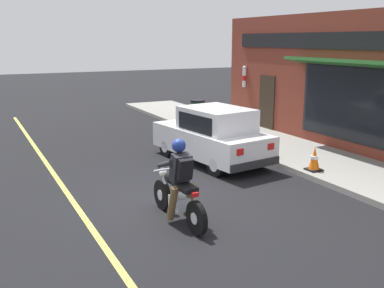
{
  "coord_description": "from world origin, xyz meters",
  "views": [
    {
      "loc": [
        -3.6,
        -8.22,
        3.39
      ],
      "look_at": [
        1.09,
        1.09,
        0.95
      ],
      "focal_mm": 42.0,
      "sensor_mm": 36.0,
      "label": 1
    }
  ],
  "objects_px": {
    "traffic_cone": "(314,159)",
    "motorcycle_with_rider": "(179,187)",
    "car_hatchback": "(212,136)",
    "trash_bin": "(198,112)"
  },
  "relations": [
    {
      "from": "car_hatchback",
      "to": "traffic_cone",
      "type": "height_order",
      "value": "car_hatchback"
    },
    {
      "from": "motorcycle_with_rider",
      "to": "traffic_cone",
      "type": "height_order",
      "value": "motorcycle_with_rider"
    },
    {
      "from": "traffic_cone",
      "to": "motorcycle_with_rider",
      "type": "bearing_deg",
      "value": -165.38
    },
    {
      "from": "car_hatchback",
      "to": "traffic_cone",
      "type": "bearing_deg",
      "value": -53.7
    },
    {
      "from": "car_hatchback",
      "to": "trash_bin",
      "type": "distance_m",
      "value": 4.94
    },
    {
      "from": "car_hatchback",
      "to": "trash_bin",
      "type": "bearing_deg",
      "value": 67.36
    },
    {
      "from": "motorcycle_with_rider",
      "to": "traffic_cone",
      "type": "relative_size",
      "value": 3.37
    },
    {
      "from": "motorcycle_with_rider",
      "to": "trash_bin",
      "type": "xyz_separation_m",
      "value": [
        4.53,
        7.97,
        -0.04
      ]
    },
    {
      "from": "car_hatchback",
      "to": "trash_bin",
      "type": "xyz_separation_m",
      "value": [
        1.9,
        4.55,
        -0.13
      ]
    },
    {
      "from": "car_hatchback",
      "to": "trash_bin",
      "type": "relative_size",
      "value": 4.04
    }
  ]
}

